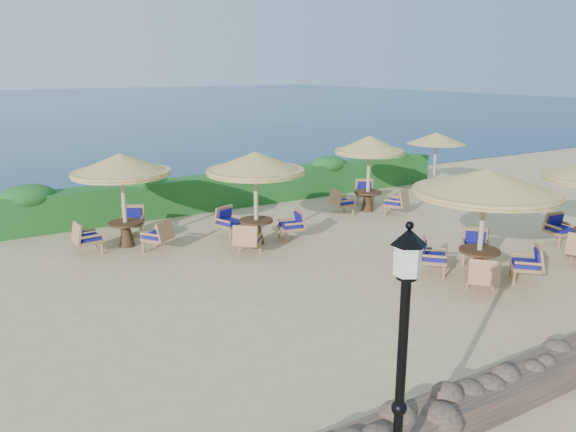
{
  "coord_description": "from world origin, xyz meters",
  "views": [
    {
      "loc": [
        -8.73,
        -10.92,
        4.92
      ],
      "look_at": [
        -1.75,
        0.74,
        1.3
      ],
      "focal_mm": 35.0,
      "sensor_mm": 36.0,
      "label": 1
    }
  ],
  "objects_px": {
    "cafe_set_0": "(484,199)",
    "cafe_set_3": "(256,178)",
    "extra_parasol": "(436,138)",
    "cafe_set_2": "(122,181)",
    "lamp_post": "(401,380)",
    "cafe_set_4": "(369,160)"
  },
  "relations": [
    {
      "from": "lamp_post",
      "to": "extra_parasol",
      "type": "bearing_deg",
      "value": 43.6
    },
    {
      "from": "cafe_set_0",
      "to": "cafe_set_3",
      "type": "relative_size",
      "value": 1.19
    },
    {
      "from": "extra_parasol",
      "to": "cafe_set_2",
      "type": "distance_m",
      "value": 12.69
    },
    {
      "from": "extra_parasol",
      "to": "cafe_set_4",
      "type": "height_order",
      "value": "cafe_set_4"
    },
    {
      "from": "lamp_post",
      "to": "cafe_set_4",
      "type": "distance_m",
      "value": 13.72
    },
    {
      "from": "lamp_post",
      "to": "cafe_set_0",
      "type": "height_order",
      "value": "lamp_post"
    },
    {
      "from": "lamp_post",
      "to": "cafe_set_4",
      "type": "relative_size",
      "value": 1.19
    },
    {
      "from": "extra_parasol",
      "to": "cafe_set_4",
      "type": "xyz_separation_m",
      "value": [
        -4.28,
        -1.1,
        -0.37
      ]
    },
    {
      "from": "cafe_set_3",
      "to": "cafe_set_0",
      "type": "bearing_deg",
      "value": -57.34
    },
    {
      "from": "extra_parasol",
      "to": "cafe_set_2",
      "type": "bearing_deg",
      "value": -176.54
    },
    {
      "from": "cafe_set_2",
      "to": "extra_parasol",
      "type": "bearing_deg",
      "value": 3.46
    },
    {
      "from": "cafe_set_0",
      "to": "cafe_set_2",
      "type": "xyz_separation_m",
      "value": [
        -6.58,
        6.8,
        -0.06
      ]
    },
    {
      "from": "cafe_set_3",
      "to": "cafe_set_2",
      "type": "bearing_deg",
      "value": 153.26
    },
    {
      "from": "cafe_set_0",
      "to": "cafe_set_4",
      "type": "height_order",
      "value": "same"
    },
    {
      "from": "cafe_set_3",
      "to": "cafe_set_4",
      "type": "bearing_deg",
      "value": 14.49
    },
    {
      "from": "lamp_post",
      "to": "cafe_set_3",
      "type": "xyz_separation_m",
      "value": [
        3.22,
        9.58,
        0.36
      ]
    },
    {
      "from": "lamp_post",
      "to": "cafe_set_4",
      "type": "bearing_deg",
      "value": 52.63
    },
    {
      "from": "cafe_set_0",
      "to": "cafe_set_3",
      "type": "bearing_deg",
      "value": 122.66
    },
    {
      "from": "lamp_post",
      "to": "cafe_set_0",
      "type": "relative_size",
      "value": 0.98
    },
    {
      "from": "extra_parasol",
      "to": "cafe_set_0",
      "type": "height_order",
      "value": "cafe_set_0"
    },
    {
      "from": "cafe_set_3",
      "to": "extra_parasol",
      "type": "bearing_deg",
      "value": 14.46
    },
    {
      "from": "lamp_post",
      "to": "cafe_set_0",
      "type": "distance_m",
      "value": 7.89
    }
  ]
}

